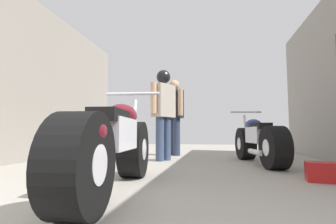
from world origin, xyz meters
TOP-DOWN VIEW (x-y plane):
  - ground_plane at (0.00, 3.30)m, footprint 15.84×15.84m
  - garage_partition_left at (-2.65, 3.30)m, footprint 0.08×7.26m
  - motorcycle_maroon_cruiser at (-0.23, 1.69)m, footprint 0.62×2.09m
  - motorcycle_black_naked at (1.33, 4.02)m, footprint 0.69×2.00m
  - mechanic_in_blue at (-0.28, 5.42)m, footprint 0.51×0.63m
  - mechanic_with_helmet at (-0.31, 4.25)m, footprint 0.42×0.63m
  - red_toolbox at (1.78, 2.54)m, footprint 0.47×0.33m

SIDE VIEW (x-z plane):
  - ground_plane at x=0.00m, z-range 0.00..0.00m
  - red_toolbox at x=1.78m, z-range 0.00..0.20m
  - motorcycle_black_naked at x=1.33m, z-range -0.09..0.84m
  - motorcycle_maroon_cruiser at x=-0.23m, z-range -0.09..0.88m
  - mechanic_in_blue at x=-0.28m, z-range 0.11..1.86m
  - mechanic_with_helmet at x=-0.31m, z-range 0.17..1.86m
  - garage_partition_left at x=-2.65m, z-range 0.00..2.97m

